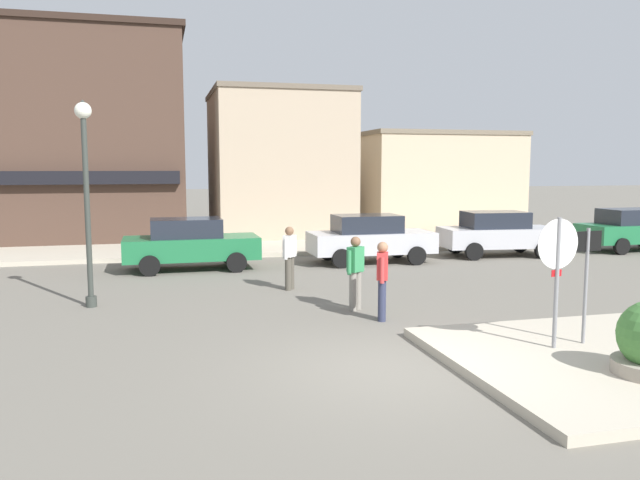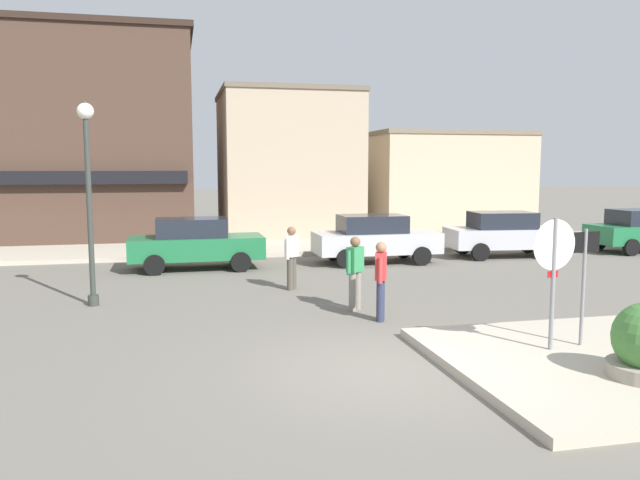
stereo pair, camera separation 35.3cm
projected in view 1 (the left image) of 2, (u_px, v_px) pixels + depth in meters
ground_plane at (394, 370)px, 9.60m from camera, size 160.00×160.00×0.00m
kerb_far at (256, 248)px, 23.36m from camera, size 80.00×4.00×0.15m
stop_sign at (557, 266)px, 10.09m from camera, size 0.81×0.13×2.30m
one_way_sign at (586, 274)px, 10.38m from camera, size 0.60×0.09×2.10m
lamp_post at (86, 174)px, 13.55m from camera, size 0.36×0.36×4.54m
parked_car_nearest at (190, 243)px, 18.83m from camera, size 4.02×1.92×1.56m
parked_car_second at (370, 238)px, 20.23m from camera, size 4.01×1.90×1.56m
parked_car_third at (498, 233)px, 21.72m from camera, size 4.15×2.17×1.56m
parked_car_fourth at (633, 229)px, 23.15m from camera, size 4.03×1.94×1.56m
pedestrian_crossing_near at (382, 278)px, 12.59m from camera, size 0.34×0.54×1.61m
pedestrian_crossing_far at (290, 256)px, 15.74m from camera, size 0.40×0.50×1.61m
pedestrian_kerb_side at (355, 271)px, 13.51m from camera, size 0.49×0.41×1.61m
building_corner_shop at (71, 138)px, 26.57m from camera, size 9.51×7.79×8.68m
building_storefront_left_near at (278, 165)px, 27.83m from camera, size 5.87×6.17×6.38m
building_storefront_left_mid at (433, 182)px, 30.11m from camera, size 7.34×5.19×4.73m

